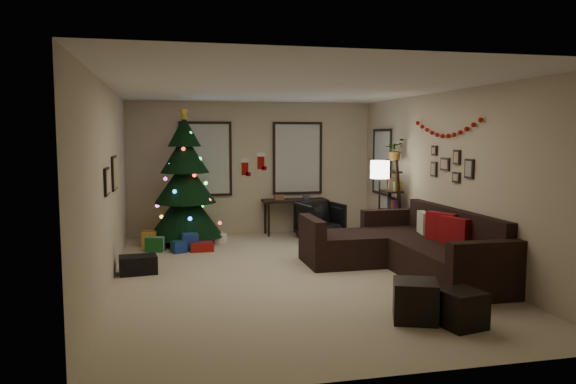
% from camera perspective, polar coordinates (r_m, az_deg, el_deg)
% --- Properties ---
extents(floor, '(7.00, 7.00, 0.00)m').
position_cam_1_polar(floor, '(8.10, 0.25, -8.57)').
color(floor, '#C1B292').
rests_on(floor, ground).
extents(ceiling, '(7.00, 7.00, 0.00)m').
position_cam_1_polar(ceiling, '(7.87, 0.26, 10.83)').
color(ceiling, white).
rests_on(ceiling, floor).
extents(wall_back, '(5.00, 0.00, 5.00)m').
position_cam_1_polar(wall_back, '(11.30, -3.75, 2.47)').
color(wall_back, '#C7B697').
rests_on(wall_back, floor).
extents(wall_front, '(5.00, 0.00, 5.00)m').
position_cam_1_polar(wall_front, '(4.55, 10.23, -2.71)').
color(wall_front, '#C7B697').
rests_on(wall_front, floor).
extents(wall_left, '(0.00, 7.00, 7.00)m').
position_cam_1_polar(wall_left, '(7.70, -18.18, 0.59)').
color(wall_left, '#C7B697').
rests_on(wall_left, floor).
extents(wall_right, '(0.00, 7.00, 7.00)m').
position_cam_1_polar(wall_right, '(8.77, 16.37, 1.26)').
color(wall_right, '#C7B697').
rests_on(wall_right, floor).
extents(window_back_left, '(1.05, 0.06, 1.50)m').
position_cam_1_polar(window_back_left, '(11.15, -8.56, 3.40)').
color(window_back_left, '#728CB2').
rests_on(window_back_left, wall_back).
extents(window_back_right, '(1.05, 0.06, 1.50)m').
position_cam_1_polar(window_back_right, '(11.45, 0.98, 3.53)').
color(window_back_right, '#728CB2').
rests_on(window_back_right, wall_back).
extents(window_right_wall, '(0.06, 0.90, 1.30)m').
position_cam_1_polar(window_right_wall, '(11.05, 9.82, 3.10)').
color(window_right_wall, '#728CB2').
rests_on(window_right_wall, wall_right).
extents(christmas_tree, '(1.39, 1.39, 2.59)m').
position_cam_1_polar(christmas_tree, '(10.43, -10.63, 0.57)').
color(christmas_tree, black).
rests_on(christmas_tree, floor).
extents(presents, '(1.50, 1.01, 0.30)m').
position_cam_1_polar(presents, '(10.03, -11.01, -5.16)').
color(presents, navy).
rests_on(presents, floor).
extents(sofa, '(2.17, 3.13, 0.94)m').
position_cam_1_polar(sofa, '(8.47, 12.46, -5.90)').
color(sofa, black).
rests_on(sofa, floor).
extents(pillow_red_a, '(0.27, 0.48, 0.47)m').
position_cam_1_polar(pillow_red_a, '(8.10, 16.89, -4.18)').
color(pillow_red_a, maroon).
rests_on(pillow_red_a, sofa).
extents(pillow_red_b, '(0.33, 0.51, 0.50)m').
position_cam_1_polar(pillow_red_b, '(8.42, 15.66, -3.78)').
color(pillow_red_b, maroon).
rests_on(pillow_red_b, sofa).
extents(pillow_cream, '(0.19, 0.40, 0.39)m').
position_cam_1_polar(pillow_cream, '(8.93, 13.88, -3.25)').
color(pillow_cream, beige).
rests_on(pillow_cream, sofa).
extents(ottoman_near, '(0.60, 0.60, 0.44)m').
position_cam_1_polar(ottoman_near, '(6.27, 13.07, -10.95)').
color(ottoman_near, black).
rests_on(ottoman_near, floor).
extents(ottoman_far, '(0.49, 0.49, 0.39)m').
position_cam_1_polar(ottoman_far, '(6.20, 17.57, -11.51)').
color(ottoman_far, black).
rests_on(ottoman_far, floor).
extents(desk, '(1.33, 0.48, 0.72)m').
position_cam_1_polar(desk, '(11.25, 0.72, -1.19)').
color(desk, black).
rests_on(desk, floor).
extents(desk_chair, '(0.83, 0.80, 0.73)m').
position_cam_1_polar(desk_chair, '(10.76, 3.33, -2.97)').
color(desk_chair, black).
rests_on(desk_chair, floor).
extents(bookshelf, '(0.30, 0.47, 1.59)m').
position_cam_1_polar(bookshelf, '(10.17, 10.91, -1.28)').
color(bookshelf, black).
rests_on(bookshelf, floor).
extents(potted_plant, '(0.62, 0.61, 0.52)m').
position_cam_1_polar(potted_plant, '(10.09, 11.03, 4.67)').
color(potted_plant, '#4C4C4C').
rests_on(potted_plant, bookshelf).
extents(floor_lamp, '(0.33, 0.33, 1.58)m').
position_cam_1_polar(floor_lamp, '(9.82, 9.51, 1.71)').
color(floor_lamp, black).
rests_on(floor_lamp, floor).
extents(art_map, '(0.04, 0.60, 0.50)m').
position_cam_1_polar(art_map, '(8.44, -17.59, 1.89)').
color(art_map, black).
rests_on(art_map, wall_left).
extents(art_abstract, '(0.04, 0.45, 0.35)m').
position_cam_1_polar(art_abstract, '(7.35, -18.30, 1.05)').
color(art_abstract, black).
rests_on(art_abstract, wall_left).
extents(gallery, '(0.03, 1.25, 0.54)m').
position_cam_1_polar(gallery, '(8.69, 16.54, 2.68)').
color(gallery, black).
rests_on(gallery, wall_right).
extents(garland, '(0.08, 1.90, 0.30)m').
position_cam_1_polar(garland, '(8.78, 16.04, 6.38)').
color(garland, '#A5140C').
rests_on(garland, wall_right).
extents(stocking_left, '(0.20, 0.05, 0.36)m').
position_cam_1_polar(stocking_left, '(11.29, -4.46, 2.63)').
color(stocking_left, '#990F0C').
rests_on(stocking_left, wall_back).
extents(stocking_right, '(0.20, 0.05, 0.36)m').
position_cam_1_polar(stocking_right, '(11.32, -2.81, 3.25)').
color(stocking_right, '#990F0C').
rests_on(stocking_right, wall_back).
extents(storage_bin, '(0.57, 0.41, 0.27)m').
position_cam_1_polar(storage_bin, '(8.41, -15.30, -7.29)').
color(storage_bin, black).
rests_on(storage_bin, floor).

